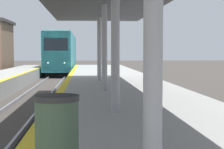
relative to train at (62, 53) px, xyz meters
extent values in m
cube|color=black|center=(0.00, 0.07, -2.03)|extent=(2.25, 17.14, 0.55)
cube|color=teal|center=(0.00, 0.07, 0.12)|extent=(2.65, 19.05, 3.73)
cube|color=red|center=(0.00, -9.37, 0.12)|extent=(2.60, 0.16, 3.66)
cube|color=black|center=(0.00, -9.43, 0.77)|extent=(2.12, 0.06, 1.12)
cube|color=gray|center=(0.00, 0.07, 2.10)|extent=(2.25, 18.10, 0.24)
sphere|color=white|center=(-0.73, -9.43, -0.91)|extent=(0.18, 0.18, 0.18)
sphere|color=white|center=(0.73, -9.43, -0.91)|extent=(0.18, 0.18, 0.18)
cylinder|color=#99999E|center=(3.29, -39.01, 0.25)|extent=(0.21, 0.21, 3.23)
cylinder|color=#99999E|center=(3.29, -33.99, 0.25)|extent=(0.21, 0.21, 3.23)
cylinder|color=#99999E|center=(3.29, -28.98, 0.25)|extent=(0.21, 0.21, 3.23)
cylinder|color=#99999E|center=(3.29, -23.96, 0.25)|extent=(0.21, 0.21, 3.23)
cylinder|color=#384C38|center=(2.24, -38.82, -0.90)|extent=(0.49, 0.49, 0.92)
cylinder|color=#262626|center=(2.24, -38.82, -0.42)|extent=(0.51, 0.51, 0.06)
camera|label=1|loc=(2.56, -43.01, 0.10)|focal=60.00mm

